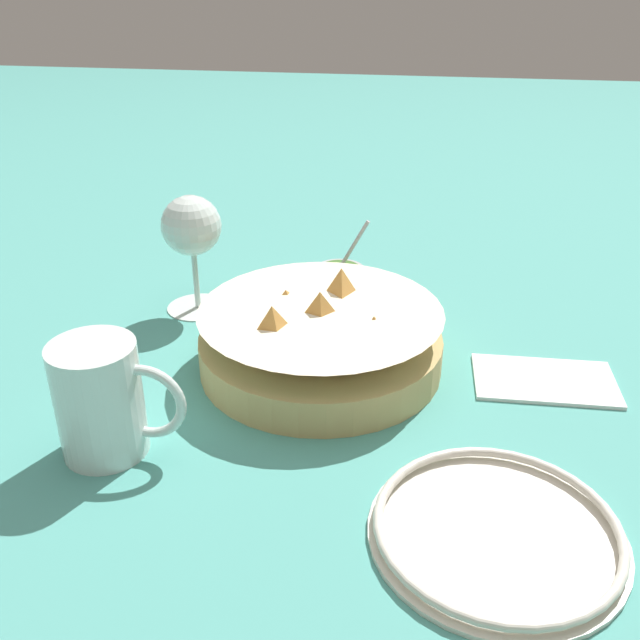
{
  "coord_description": "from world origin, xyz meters",
  "views": [
    {
      "loc": [
        0.13,
        -0.65,
        0.4
      ],
      "look_at": [
        0.02,
        -0.0,
        0.06
      ],
      "focal_mm": 40.0,
      "sensor_mm": 36.0,
      "label": 1
    }
  ],
  "objects_px": {
    "wine_glass": "(192,230)",
    "side_plate": "(497,530)",
    "food_basket": "(320,341)",
    "sauce_cup": "(340,279)",
    "beer_mug": "(102,404)"
  },
  "relations": [
    {
      "from": "sauce_cup",
      "to": "food_basket",
      "type": "bearing_deg",
      "value": -88.98
    },
    {
      "from": "sauce_cup",
      "to": "beer_mug",
      "type": "bearing_deg",
      "value": -114.17
    },
    {
      "from": "food_basket",
      "to": "sauce_cup",
      "type": "relative_size",
      "value": 2.53
    },
    {
      "from": "food_basket",
      "to": "wine_glass",
      "type": "xyz_separation_m",
      "value": [
        -0.17,
        0.12,
        0.07
      ]
    },
    {
      "from": "food_basket",
      "to": "sauce_cup",
      "type": "xyz_separation_m",
      "value": [
        -0.0,
        0.19,
        -0.01
      ]
    },
    {
      "from": "sauce_cup",
      "to": "side_plate",
      "type": "height_order",
      "value": "sauce_cup"
    },
    {
      "from": "wine_glass",
      "to": "side_plate",
      "type": "relative_size",
      "value": 0.73
    },
    {
      "from": "sauce_cup",
      "to": "wine_glass",
      "type": "height_order",
      "value": "wine_glass"
    },
    {
      "from": "sauce_cup",
      "to": "beer_mug",
      "type": "distance_m",
      "value": 0.4
    },
    {
      "from": "sauce_cup",
      "to": "wine_glass",
      "type": "distance_m",
      "value": 0.2
    },
    {
      "from": "sauce_cup",
      "to": "beer_mug",
      "type": "xyz_separation_m",
      "value": [
        -0.16,
        -0.36,
        0.03
      ]
    },
    {
      "from": "beer_mug",
      "to": "wine_glass",
      "type": "bearing_deg",
      "value": 91.67
    },
    {
      "from": "sauce_cup",
      "to": "side_plate",
      "type": "distance_m",
      "value": 0.45
    },
    {
      "from": "wine_glass",
      "to": "side_plate",
      "type": "height_order",
      "value": "wine_glass"
    },
    {
      "from": "food_basket",
      "to": "wine_glass",
      "type": "distance_m",
      "value": 0.22
    }
  ]
}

